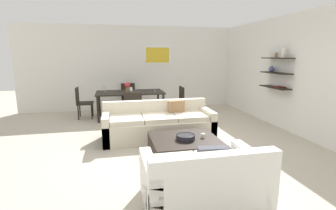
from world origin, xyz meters
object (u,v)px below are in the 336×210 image
Objects in this scene: coffee_table at (184,149)px; dining_chair_right_near at (178,100)px; dining_chair_left_far at (82,101)px; wine_glass_foot at (131,89)px; decorative_bowl at (186,137)px; dining_chair_head at (128,95)px; wine_glass_left_far at (105,87)px; sofa_beige at (159,125)px; candle_jar at (203,136)px; dining_table at (130,94)px; centerpiece_vase at (127,86)px; loveseat_white at (204,181)px; dining_chair_foot at (133,106)px; wine_glass_right_near at (155,87)px.

coffee_table is 3.03m from dining_chair_right_near.
wine_glass_foot is (1.35, -0.63, 0.37)m from dining_chair_left_far.
dining_chair_right_near is at bearing 77.79° from decorative_bowl.
coffee_table is at bearing -80.20° from dining_chair_head.
wine_glass_foot is (0.69, -0.53, -0.01)m from wine_glass_left_far.
sofa_beige reaches higher than coffee_table.
dining_chair_right_near is at bearing 83.69° from candle_jar.
sofa_beige is at bearing -76.69° from dining_table.
dining_chair_head is (-1.35, 1.10, 0.00)m from dining_chair_right_near.
sofa_beige is 1.71m from wine_glass_foot.
dining_chair_right_near is 4.82× the size of wine_glass_left_far.
dining_chair_right_near is 3.30× the size of centerpiece_vase.
dining_chair_left_far is 1.35m from centerpiece_vase.
dining_chair_foot is at bearing 98.78° from loveseat_white.
loveseat_white is 4.15m from wine_glass_foot.
dining_chair_head is at bearing 99.80° from coffee_table.
dining_chair_foot is 1.09m from wine_glass_right_near.
dining_chair_left_far is at bearing 140.84° from dining_chair_foot.
dining_table is (-0.69, 3.23, 0.26)m from decorative_bowl.
sofa_beige is 2.83m from dining_chair_left_far.
coffee_table is 1.29× the size of dining_chair_right_near.
candle_jar is at bearing -62.78° from wine_glass_left_far.
wine_glass_left_far reaches higher than decorative_bowl.
centerpiece_vase is at bearing 94.17° from dining_chair_foot.
centerpiece_vase is at bearing 167.49° from wine_glass_right_near.
centerpiece_vase is (-0.07, -0.83, 0.40)m from dining_chair_head.
dining_table is 0.90m from dining_chair_foot.
dining_chair_foot is (0.00, -1.77, 0.00)m from dining_chair_head.
coffee_table is 3.52× the size of decorative_bowl.
decorative_bowl is 0.37× the size of dining_chair_head.
wine_glass_left_far is 0.68× the size of centerpiece_vase.
centerpiece_vase is (-0.77, 3.21, 0.72)m from coffee_table.
wine_glass_foot is at bearing -25.07° from dining_chair_left_far.
candle_jar is 3.13m from wine_glass_right_near.
wine_glass_right_near is (-0.65, 0.10, 0.36)m from dining_chair_right_near.
loveseat_white is 8.86× the size of wine_glass_right_near.
dining_chair_head reaches higher than loveseat_white.
dining_chair_foot is at bearing 106.40° from decorative_bowl.
dining_chair_left_far is at bearing 112.04° from loveseat_white.
dining_chair_head reaches higher than dining_table.
candle_jar is at bearing -8.19° from coffee_table.
dining_chair_left_far is 5.11× the size of wine_glass_foot.
sofa_beige is 2.64× the size of dining_chair_right_near.
decorative_bowl is 2.00× the size of wine_glass_right_near.
sofa_beige is 1.19m from dining_chair_foot.
wine_glass_foot is at bearing 103.80° from decorative_bowl.
candle_jar is 0.43× the size of wine_glass_foot.
candle_jar is 3.37m from dining_table.
wine_glass_left_far reaches higher than sofa_beige.
loveseat_white is at bearing -82.16° from centerpiece_vase.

